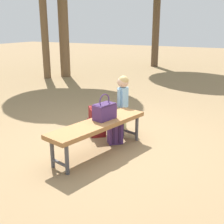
# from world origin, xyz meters

# --- Properties ---
(ground_plane) EXTENTS (40.00, 40.00, 0.00)m
(ground_plane) POSITION_xyz_m (0.00, 0.00, 0.00)
(ground_plane) COLOR #8C704C
(ground_plane) RESTS_ON ground
(park_bench) EXTENTS (1.65, 0.76, 0.45)m
(park_bench) POSITION_xyz_m (-0.31, -0.00, 0.39)
(park_bench) COLOR #9E6B3D
(park_bench) RESTS_ON ground
(handbag) EXTENTS (0.35, 0.25, 0.37)m
(handbag) POSITION_xyz_m (-0.16, -0.01, 0.58)
(handbag) COLOR #4C2D66
(handbag) RESTS_ON park_bench
(child_standing) EXTENTS (0.24, 0.19, 0.93)m
(child_standing) POSITION_xyz_m (0.70, 0.11, 0.62)
(child_standing) COLOR #CCCC8C
(child_standing) RESTS_ON ground
(backpack_large) EXTENTS (0.38, 0.38, 0.52)m
(backpack_large) POSITION_xyz_m (0.26, 0.37, 0.26)
(backpack_large) COLOR maroon
(backpack_large) RESTS_ON ground
(backpack_small) EXTENTS (0.26, 0.26, 0.36)m
(backpack_small) POSITION_xyz_m (0.09, -0.05, 0.18)
(backpack_small) COLOR #4C2D66
(backpack_small) RESTS_ON ground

